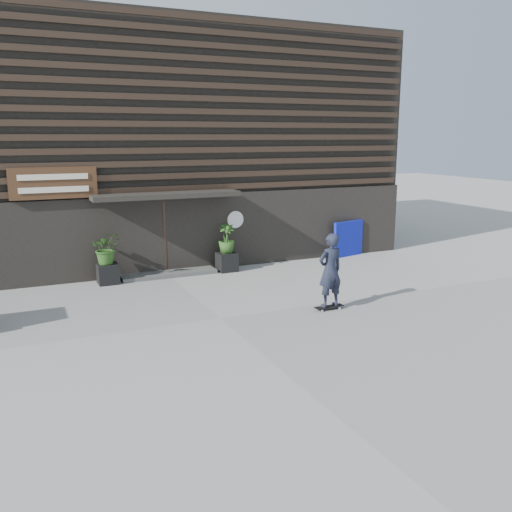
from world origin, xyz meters
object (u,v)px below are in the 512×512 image
planter_pot_left (108,274)px  planter_pot_right (227,262)px  skateboarder (330,270)px  blue_tarp (348,239)px

planter_pot_left → planter_pot_right: (3.80, 0.00, 0.00)m
skateboarder → planter_pot_left: bearing=133.6°
blue_tarp → skateboarder: skateboarder is taller
planter_pot_left → blue_tarp: (8.66, 0.30, 0.34)m
planter_pot_right → blue_tarp: size_ratio=0.44×
skateboarder → blue_tarp: bearing=52.5°
planter_pot_right → planter_pot_left: bearing=180.0°
blue_tarp → planter_pot_left: bearing=169.1°
planter_pot_right → skateboarder: (0.87, -4.90, 0.73)m
planter_pot_right → skateboarder: size_ratio=0.30×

